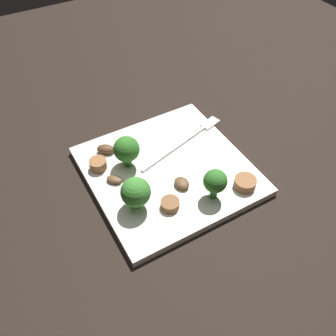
# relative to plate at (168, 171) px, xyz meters

# --- Properties ---
(ground_plane) EXTENTS (1.40, 1.40, 0.00)m
(ground_plane) POSITION_rel_plate_xyz_m (0.00, 0.00, -0.01)
(ground_plane) COLOR black
(plate) EXTENTS (0.24, 0.24, 0.01)m
(plate) POSITION_rel_plate_xyz_m (0.00, 0.00, 0.00)
(plate) COLOR white
(plate) RESTS_ON ground_plane
(fork) EXTENTS (0.18, 0.06, 0.00)m
(fork) POSITION_rel_plate_xyz_m (0.06, 0.04, 0.01)
(fork) COLOR silver
(fork) RESTS_ON plate
(broccoli_floret_0) EXTENTS (0.03, 0.03, 0.05)m
(broccoli_floret_0) POSITION_rel_plate_xyz_m (0.03, -0.08, 0.04)
(broccoli_floret_0) COLOR #347525
(broccoli_floret_0) RESTS_ON plate
(broccoli_floret_1) EXTENTS (0.04, 0.04, 0.05)m
(broccoli_floret_1) POSITION_rel_plate_xyz_m (-0.08, -0.04, 0.04)
(broccoli_floret_1) COLOR #408630
(broccoli_floret_1) RESTS_ON plate
(broccoli_floret_2) EXTENTS (0.04, 0.04, 0.05)m
(broccoli_floret_2) POSITION_rel_plate_xyz_m (-0.05, 0.04, 0.04)
(broccoli_floret_2) COLOR #347525
(broccoli_floret_2) RESTS_ON plate
(sausage_slice_0) EXTENTS (0.03, 0.03, 0.02)m
(sausage_slice_0) POSITION_rel_plate_xyz_m (-0.09, 0.05, 0.01)
(sausage_slice_0) COLOR brown
(sausage_slice_0) RESTS_ON plate
(sausage_slice_1) EXTENTS (0.04, 0.04, 0.01)m
(sausage_slice_1) POSITION_rel_plate_xyz_m (0.08, -0.09, 0.01)
(sausage_slice_1) COLOR brown
(sausage_slice_1) RESTS_ON plate
(sausage_slice_2) EXTENTS (0.04, 0.04, 0.01)m
(sausage_slice_2) POSITION_rel_plate_xyz_m (-0.03, -0.07, 0.01)
(sausage_slice_2) COLOR brown
(sausage_slice_2) RESTS_ON plate
(mushroom_0) EXTENTS (0.03, 0.03, 0.01)m
(mushroom_0) POSITION_rel_plate_xyz_m (-0.07, 0.08, 0.01)
(mushroom_0) COLOR #4C331E
(mushroom_0) RESTS_ON plate
(mushroom_1) EXTENTS (0.03, 0.03, 0.01)m
(mushroom_1) POSITION_rel_plate_xyz_m (-0.08, 0.02, 0.01)
(mushroom_1) COLOR brown
(mushroom_1) RESTS_ON plate
(mushroom_3) EXTENTS (0.02, 0.03, 0.01)m
(mushroom_3) POSITION_rel_plate_xyz_m (-0.00, -0.04, 0.01)
(mushroom_3) COLOR brown
(mushroom_3) RESTS_ON plate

